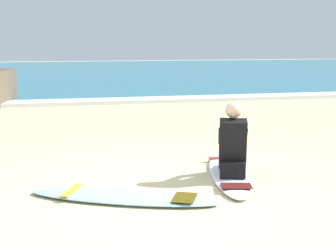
% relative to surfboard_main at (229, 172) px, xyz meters
% --- Properties ---
extents(ground_plane, '(80.00, 80.00, 0.00)m').
position_rel_surfboard_main_xyz_m(ground_plane, '(-1.13, -0.79, -0.04)').
color(ground_plane, beige).
extents(sea, '(80.00, 28.00, 0.10)m').
position_rel_surfboard_main_xyz_m(sea, '(-1.13, 21.68, 0.01)').
color(sea, teal).
rests_on(sea, ground).
extents(breaking_foam, '(80.00, 0.90, 0.11)m').
position_rel_surfboard_main_xyz_m(breaking_foam, '(-1.13, 7.98, 0.02)').
color(breaking_foam, white).
rests_on(breaking_foam, ground).
extents(surfboard_main, '(1.07, 2.39, 0.08)m').
position_rel_surfboard_main_xyz_m(surfboard_main, '(0.00, 0.00, 0.00)').
color(surfboard_main, silver).
rests_on(surfboard_main, ground).
extents(surfer_seated, '(0.54, 0.77, 0.95)m').
position_rel_surfboard_main_xyz_m(surfer_seated, '(-0.04, -0.21, 0.40)').
color(surfer_seated, black).
rests_on(surfer_seated, surfboard_main).
extents(surfboard_spare_near, '(2.22, 1.39, 0.08)m').
position_rel_surfboard_main_xyz_m(surfboard_spare_near, '(-1.53, -0.71, 0.00)').
color(surfboard_spare_near, '#9ED1E5').
rests_on(surfboard_spare_near, ground).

